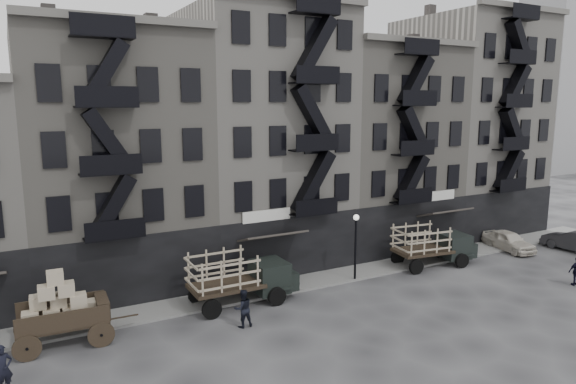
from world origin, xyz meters
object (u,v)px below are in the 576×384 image
wagon (59,303)px  stake_truck_east (433,242)px  car_far (575,241)px  car_east (509,241)px  stake_truck_west (240,274)px  pedestrian_mid (243,308)px  pedestrian_west (3,369)px

wagon → stake_truck_east: size_ratio=0.72×
stake_truck_east → car_far: (11.98, -2.46, -0.90)m
car_east → stake_truck_west: bearing=-172.1°
stake_truck_east → pedestrian_mid: (-15.28, -2.76, -0.69)m
stake_truck_east → pedestrian_mid: size_ratio=3.10×
car_east → pedestrian_west: (-33.53, -3.83, 0.23)m
car_far → pedestrian_west: bearing=-2.9°
pedestrian_west → pedestrian_mid: bearing=-13.7°
car_far → stake_truck_east: bearing=-16.5°
car_east → pedestrian_west: pedestrian_west is taller
pedestrian_mid → stake_truck_east: bearing=-168.3°
stake_truck_east → car_far: stake_truck_east is taller
wagon → stake_truck_east: 23.47m
wagon → stake_truck_west: (9.24, 0.53, -0.31)m
stake_truck_west → wagon: bearing=-176.7°
pedestrian_west → pedestrian_mid: size_ratio=1.00×
wagon → pedestrian_mid: (8.18, -2.24, -1.08)m
car_far → pedestrian_mid: bearing=-4.3°
stake_truck_west → pedestrian_mid: 3.07m
wagon → car_far: size_ratio=0.93×
wagon → stake_truck_west: wagon is taller
pedestrian_west → stake_truck_east: bearing=-11.0°
pedestrian_mid → car_east: bearing=-171.6°
car_east → pedestrian_mid: pedestrian_mid is taller
stake_truck_west → car_east: stake_truck_west is taller
car_far → pedestrian_mid: size_ratio=2.39×
wagon → stake_truck_east: wagon is taller
car_east → car_far: size_ratio=0.94×
pedestrian_mid → wagon: bearing=-13.9°
pedestrian_west → car_east: bearing=-12.9°
wagon → car_far: bearing=-0.6°
pedestrian_mid → stake_truck_west: bearing=-109.5°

